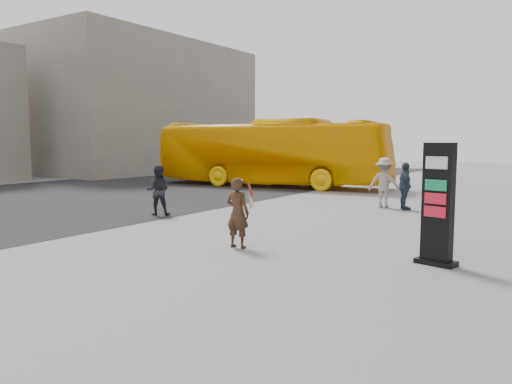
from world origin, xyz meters
The scene contains 9 objects.
ground centered at (0.00, 0.00, 0.00)m, with size 100.00×100.00×0.00m, color #9E9EA3.
road centered at (-13.00, 5.00, 0.00)m, with size 16.00×60.00×0.01m, color black.
bg_building_far centered at (-24.00, 20.00, 5.00)m, with size 10.00×18.00×10.00m, color gray.
info_pylon centered at (3.51, 1.38, 1.20)m, with size 0.83×0.52×2.41m.
woman centered at (-0.67, 0.49, 0.83)m, with size 0.61×0.56×1.61m.
bus centered at (-8.16, 14.08, 1.76)m, with size 2.96×12.67×3.53m, color #FAB701.
pedestrian_a centered at (-5.75, 3.13, 0.82)m, with size 0.79×0.62×1.63m, color #24242D.
pedestrian_b centered at (-0.20, 9.08, 0.91)m, with size 1.17×0.68×1.82m, color #A09587.
pedestrian_c centered at (0.65, 8.79, 0.84)m, with size 0.98×0.41×1.68m, color #293B4C.
Camera 1 is at (5.85, -8.67, 2.46)m, focal length 35.00 mm.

